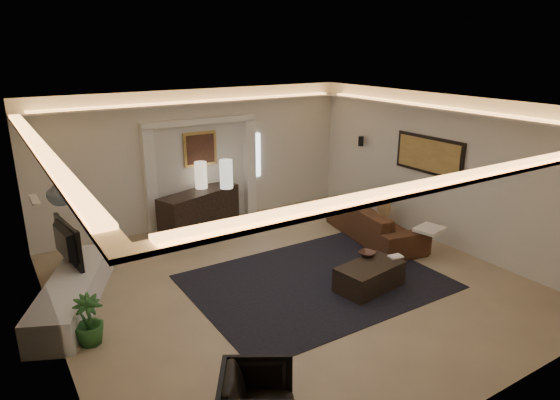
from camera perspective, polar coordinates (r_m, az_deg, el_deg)
floor at (r=8.20m, az=1.07°, el=-9.67°), size 7.00×7.00×0.00m
ceiling at (r=7.34m, az=1.20°, el=10.88°), size 7.00×7.00×0.00m
wall_back at (r=10.64m, az=-9.31°, el=4.87°), size 7.00×0.00×7.00m
wall_front at (r=5.30m, az=22.70°, el=-9.73°), size 7.00×0.00×7.00m
wall_left at (r=6.53m, az=-25.60°, el=-4.96°), size 0.00×7.00×7.00m
wall_right at (r=9.94m, az=18.27°, el=3.30°), size 0.00×7.00×7.00m
cove_soffit at (r=7.37m, az=1.19°, el=8.72°), size 7.00×7.00×0.04m
daylight_slit at (r=11.23m, az=-2.89°, el=5.23°), size 0.25×0.03×1.00m
area_rug at (r=8.26m, az=4.19°, el=-9.47°), size 4.00×3.00×0.01m
pilaster_left at (r=10.26m, az=-14.90°, el=2.00°), size 0.22×0.20×2.20m
pilaster_right at (r=11.12m, az=-3.57°, el=3.77°), size 0.22×0.20×2.20m
alcove_header at (r=10.41m, az=-9.31°, el=9.07°), size 2.52×0.20×0.12m
painting_frame at (r=10.57m, az=-9.30°, el=5.90°), size 0.74×0.04×0.74m
painting_canvas at (r=10.55m, az=-9.25°, el=5.88°), size 0.62×0.02×0.62m
art_panel_frame at (r=10.05m, az=17.00°, el=5.04°), size 0.04×1.64×0.74m
art_panel_gold at (r=10.03m, az=16.90°, el=5.02°), size 0.02×1.50×0.62m
wall_sconce at (r=11.29m, az=9.42°, el=6.80°), size 0.12×0.12×0.22m
wall_niche at (r=7.80m, az=-26.72°, el=-0.03°), size 0.10×0.55×0.04m
console at (r=10.42m, az=-9.35°, el=-1.41°), size 1.91×1.15×0.91m
lamp_left at (r=10.46m, az=-9.21°, el=2.63°), size 0.33×0.33×0.57m
lamp_right at (r=10.40m, az=-6.28°, el=2.65°), size 0.34×0.34×0.61m
media_ledge at (r=8.04m, az=-22.99°, el=-9.98°), size 1.66×2.62×0.48m
tv at (r=8.41m, az=-24.22°, el=-4.76°), size 1.16×0.29×0.66m
figurine at (r=8.70m, az=-23.69°, el=-4.96°), size 0.16×0.16×0.39m
ginger_jar at (r=7.32m, az=-24.30°, el=0.97°), size 0.45×0.45×0.38m
plant at (r=7.00m, az=-21.45°, el=-12.96°), size 0.48×0.48×0.68m
sofa at (r=10.06m, az=10.98°, el=-2.50°), size 2.54×1.35×0.70m
throw_blanket at (r=9.35m, az=17.06°, el=-3.27°), size 0.60×0.53×0.06m
throw_pillow at (r=10.48m, az=12.03°, el=-0.59°), size 0.24×0.41×0.40m
coffee_table at (r=8.09m, az=10.40°, el=-8.78°), size 1.19×0.76×0.41m
bowl at (r=8.31m, az=10.12°, el=-6.20°), size 0.32×0.32×0.07m
magazine at (r=8.35m, az=13.35°, el=-6.44°), size 0.25×0.20×0.03m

